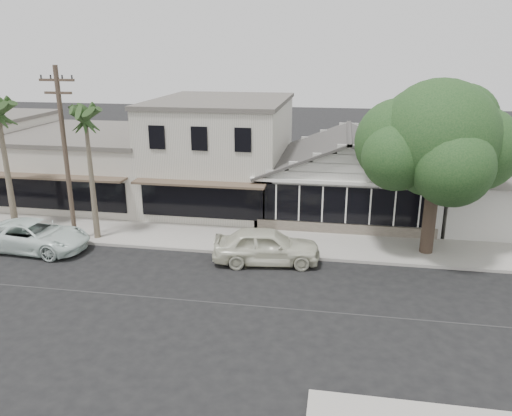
% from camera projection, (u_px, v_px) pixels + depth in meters
% --- Properties ---
extents(ground, '(140.00, 140.00, 0.00)m').
position_uv_depth(ground, '(218.00, 303.00, 20.01)').
color(ground, black).
rests_on(ground, ground).
extents(sidewalk_north, '(90.00, 3.50, 0.15)m').
position_uv_depth(sidewalk_north, '(107.00, 231.00, 27.61)').
color(sidewalk_north, '#9E9991').
rests_on(sidewalk_north, ground).
extents(corner_shop, '(10.40, 8.60, 5.10)m').
position_uv_depth(corner_shop, '(347.00, 172.00, 30.11)').
color(corner_shop, silver).
rests_on(corner_shop, ground).
extents(side_cottage, '(6.00, 6.00, 3.00)m').
position_uv_depth(side_cottage, '(493.00, 201.00, 28.21)').
color(side_cottage, silver).
rests_on(side_cottage, ground).
extents(row_building_near, '(8.00, 10.00, 6.50)m').
position_uv_depth(row_building_near, '(222.00, 154.00, 32.17)').
color(row_building_near, beige).
rests_on(row_building_near, ground).
extents(row_building_midnear, '(10.00, 10.00, 4.20)m').
position_uv_depth(row_building_midnear, '(94.00, 166.00, 33.97)').
color(row_building_midnear, beige).
rests_on(row_building_midnear, ground).
extents(utility_pole, '(1.80, 0.24, 9.00)m').
position_uv_depth(utility_pole, '(65.00, 152.00, 24.88)').
color(utility_pole, brown).
rests_on(utility_pole, ground).
extents(car_0, '(5.25, 2.66, 1.71)m').
position_uv_depth(car_0, '(266.00, 246.00, 23.53)').
color(car_0, beige).
rests_on(car_0, ground).
extents(car_2, '(5.65, 2.89, 1.53)m').
position_uv_depth(car_2, '(35.00, 236.00, 25.04)').
color(car_2, white).
rests_on(car_2, ground).
extents(shade_tree, '(7.68, 6.94, 8.52)m').
position_uv_depth(shade_tree, '(436.00, 141.00, 23.25)').
color(shade_tree, '#453429').
rests_on(shade_tree, ground).
extents(palm_east, '(2.26, 2.26, 7.47)m').
position_uv_depth(palm_east, '(85.00, 119.00, 24.64)').
color(palm_east, '#726651').
rests_on(palm_east, ground).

